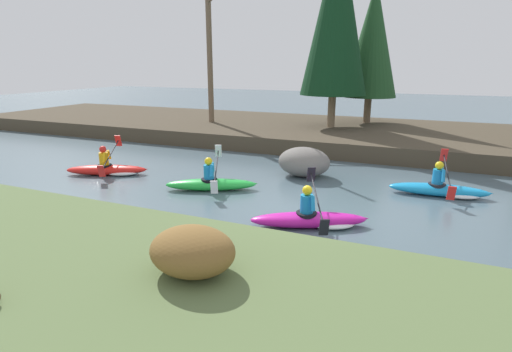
# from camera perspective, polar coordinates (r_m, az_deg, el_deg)

# --- Properties ---
(ground_plane) EXTENTS (90.00, 90.00, 0.00)m
(ground_plane) POSITION_cam_1_polar(r_m,az_deg,el_deg) (10.35, 7.89, -5.15)
(ground_plane) COLOR #4C606B
(riverbank_near) EXTENTS (44.00, 6.42, 0.58)m
(riverbank_near) POSITION_cam_1_polar(r_m,az_deg,el_deg) (5.43, -9.94, -23.01)
(riverbank_near) COLOR #5B7042
(riverbank_near) RESTS_ON ground
(riverbank_far) EXTENTS (44.00, 8.53, 0.68)m
(riverbank_far) POSITION_cam_1_polar(r_m,az_deg,el_deg) (19.90, 15.62, 5.58)
(riverbank_far) COLOR #473D2D
(riverbank_far) RESTS_ON ground
(conifer_tree_far_left) EXTENTS (3.11, 3.11, 8.99)m
(conifer_tree_far_left) POSITION_cam_1_polar(r_m,az_deg,el_deg) (19.84, 11.45, 22.08)
(conifer_tree_far_left) COLOR #7A664C
(conifer_tree_far_left) RESTS_ON riverbank_far
(conifer_tree_left) EXTENTS (2.71, 2.71, 6.92)m
(conifer_tree_left) POSITION_cam_1_polar(r_m,az_deg,el_deg) (21.73, 16.32, 18.14)
(conifer_tree_left) COLOR brown
(conifer_tree_left) RESTS_ON riverbank_far
(bare_tree_upstream) EXTENTS (4.37, 4.32, 8.00)m
(bare_tree_upstream) POSITION_cam_1_polar(r_m,az_deg,el_deg) (21.33, -6.48, 17.78)
(bare_tree_upstream) COLOR brown
(bare_tree_upstream) RESTS_ON riverbank_far
(shrub_clump_second) EXTENTS (1.34, 1.12, 0.73)m
(shrub_clump_second) POSITION_cam_1_polar(r_m,az_deg,el_deg) (6.20, -9.07, -10.52)
(shrub_clump_second) COLOR brown
(shrub_clump_second) RESTS_ON riverbank_near
(kayaker_lead) EXTENTS (2.79, 2.07, 1.20)m
(kayaker_lead) POSITION_cam_1_polar(r_m,az_deg,el_deg) (12.63, 25.12, -1.72)
(kayaker_lead) COLOR #1993D6
(kayaker_lead) RESTS_ON ground
(kayaker_middle) EXTENTS (2.71, 1.96, 1.20)m
(kayaker_middle) POSITION_cam_1_polar(r_m,az_deg,el_deg) (9.42, 8.20, -6.04)
(kayaker_middle) COLOR #C61999
(kayaker_middle) RESTS_ON ground
(kayaker_trailing) EXTENTS (2.71, 1.96, 1.20)m
(kayaker_trailing) POSITION_cam_1_polar(r_m,az_deg,el_deg) (12.03, -6.36, -0.98)
(kayaker_trailing) COLOR green
(kayaker_trailing) RESTS_ON ground
(kayaker_far_back) EXTENTS (2.71, 1.97, 1.20)m
(kayaker_far_back) POSITION_cam_1_polar(r_m,az_deg,el_deg) (14.49, -20.15, 0.93)
(kayaker_far_back) COLOR red
(kayaker_far_back) RESTS_ON ground
(boulder_midstream) EXTENTS (1.75, 1.37, 0.99)m
(boulder_midstream) POSITION_cam_1_polar(r_m,az_deg,el_deg) (13.46, 6.87, 2.02)
(boulder_midstream) COLOR slate
(boulder_midstream) RESTS_ON ground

